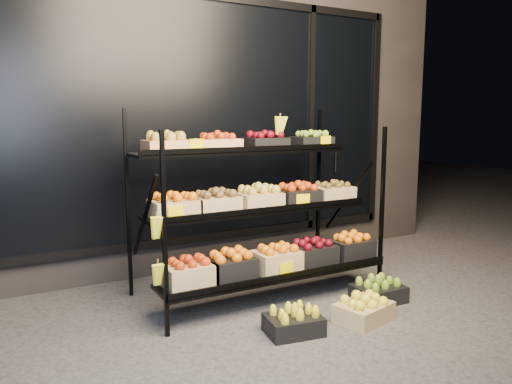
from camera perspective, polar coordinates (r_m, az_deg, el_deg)
ground at (r=4.12m, az=4.81°, el=-14.09°), size 24.00×24.00×0.00m
building at (r=6.12m, az=-8.85°, el=10.02°), size 6.00×2.08×3.50m
display_rack at (r=4.38m, az=0.51°, el=-1.92°), size 2.18×1.02×1.71m
tag_floor_b at (r=3.97m, az=11.89°, el=-14.18°), size 0.13×0.01×0.12m
floor_crate_midleft at (r=3.80m, az=4.32°, el=-14.53°), size 0.44×0.36×0.20m
floor_crate_midright at (r=4.09m, az=12.20°, el=-12.91°), size 0.49×0.40×0.21m
floor_crate_right at (r=4.52m, az=13.83°, el=-10.89°), size 0.44×0.34×0.21m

